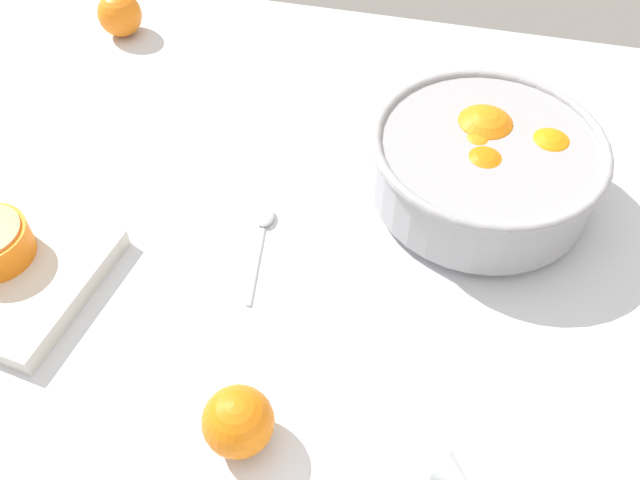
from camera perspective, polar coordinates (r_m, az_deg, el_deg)
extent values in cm
cube|color=silver|center=(77.13, -0.68, -3.15)|extent=(144.14, 104.81, 3.00)
cylinder|color=#99999E|center=(84.79, 12.99, 3.70)|extent=(23.50, 23.50, 1.20)
cylinder|color=#99999E|center=(81.75, 13.53, 5.84)|extent=(25.54, 25.54, 7.64)
torus|color=#99999E|center=(79.23, 14.02, 7.82)|extent=(26.74, 26.74, 1.20)
sphere|color=orange|center=(83.60, 18.24, 6.40)|extent=(7.39, 7.39, 7.39)
sphere|color=orange|center=(83.84, 13.29, 8.03)|extent=(8.71, 8.71, 8.71)
sphere|color=orange|center=(81.52, 12.69, 6.74)|extent=(6.42, 6.42, 6.42)
sphere|color=orange|center=(79.73, 13.18, 4.93)|extent=(7.82, 7.82, 7.82)
sphere|color=orange|center=(63.23, -6.85, -14.82)|extent=(6.55, 6.55, 6.55)
sphere|color=orange|center=(112.80, -16.38, 17.63)|extent=(6.58, 6.58, 6.58)
ellipsoid|color=silver|center=(80.61, -4.63, 1.97)|extent=(2.68, 3.49, 1.00)
cylinder|color=silver|center=(76.25, -5.37, -2.04)|extent=(2.27, 10.94, 0.70)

